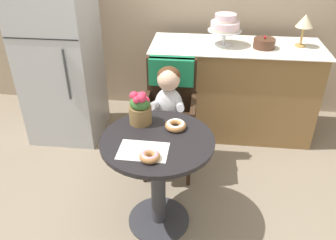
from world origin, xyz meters
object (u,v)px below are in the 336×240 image
(round_layer_cake, at_px, (264,43))
(refrigerator, at_px, (59,52))
(wicker_chair, at_px, (170,99))
(table_lamp, at_px, (305,22))
(donut_mid, at_px, (176,125))
(cafe_table, at_px, (158,165))
(donut_front, at_px, (150,156))
(seated_child, at_px, (168,104))
(tiered_cake_stand, at_px, (225,25))
(flower_vase, at_px, (140,108))

(round_layer_cake, xyz_separation_m, refrigerator, (-1.83, -0.16, -0.09))
(wicker_chair, xyz_separation_m, table_lamp, (1.10, 0.65, 0.48))
(donut_mid, bearing_deg, cafe_table, -127.53)
(donut_mid, bearing_deg, table_lamp, 50.17)
(donut_front, bearing_deg, cafe_table, 86.34)
(donut_mid, bearing_deg, donut_front, -108.50)
(donut_front, xyz_separation_m, refrigerator, (-1.04, 1.31, 0.10))
(cafe_table, bearing_deg, seated_child, 89.15)
(seated_child, distance_m, tiered_cake_stand, 0.96)
(seated_child, distance_m, round_layer_cake, 1.09)
(donut_mid, bearing_deg, round_layer_cake, 59.06)
(tiered_cake_stand, height_order, table_lamp, table_lamp)
(cafe_table, distance_m, flower_vase, 0.40)
(tiered_cake_stand, height_order, refrigerator, refrigerator)
(wicker_chair, distance_m, round_layer_cake, 1.00)
(cafe_table, distance_m, donut_front, 0.32)
(tiered_cake_stand, bearing_deg, seated_child, -118.53)
(flower_vase, distance_m, round_layer_cake, 1.42)
(seated_child, bearing_deg, round_layer_cake, 43.35)
(cafe_table, height_order, table_lamp, table_lamp)
(wicker_chair, xyz_separation_m, donut_mid, (0.09, -0.56, 0.11))
(cafe_table, distance_m, refrigerator, 1.56)
(wicker_chair, height_order, round_layer_cake, round_layer_cake)
(seated_child, bearing_deg, table_lamp, 36.19)
(seated_child, xyz_separation_m, donut_mid, (0.09, -0.40, 0.07))
(donut_front, distance_m, round_layer_cake, 1.68)
(donut_front, height_order, round_layer_cake, round_layer_cake)
(cafe_table, xyz_separation_m, table_lamp, (1.11, 1.34, 0.61))
(donut_mid, relative_size, tiered_cake_stand, 0.46)
(flower_vase, bearing_deg, round_layer_cake, 49.69)
(flower_vase, relative_size, tiered_cake_stand, 0.77)
(flower_vase, bearing_deg, cafe_table, -52.73)
(cafe_table, height_order, flower_vase, flower_vase)
(wicker_chair, relative_size, seated_child, 1.31)
(donut_mid, relative_size, refrigerator, 0.08)
(cafe_table, relative_size, donut_front, 5.94)
(refrigerator, bearing_deg, tiered_cake_stand, 7.73)
(refrigerator, bearing_deg, wicker_chair, -21.25)
(donut_mid, height_order, round_layer_cake, round_layer_cake)
(seated_child, height_order, table_lamp, table_lamp)
(flower_vase, distance_m, tiered_cake_stand, 1.28)
(tiered_cake_stand, relative_size, refrigerator, 0.18)
(table_lamp, bearing_deg, wicker_chair, -149.47)
(cafe_table, bearing_deg, wicker_chair, 89.34)
(round_layer_cake, height_order, refrigerator, refrigerator)
(seated_child, bearing_deg, donut_front, -91.65)
(round_layer_cake, height_order, table_lamp, table_lamp)
(donut_front, xyz_separation_m, flower_vase, (-0.12, 0.39, 0.09))
(donut_front, bearing_deg, table_lamp, 54.13)
(donut_front, bearing_deg, flower_vase, 107.53)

